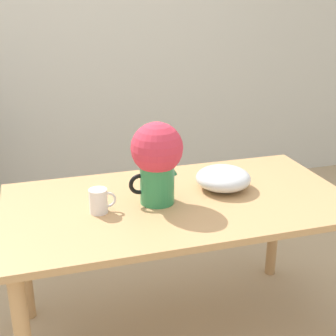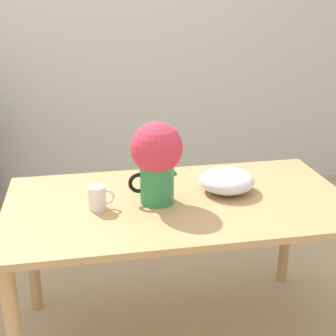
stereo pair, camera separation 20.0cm
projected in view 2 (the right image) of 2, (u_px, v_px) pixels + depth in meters
The scene contains 5 objects.
wall_back at pixel (98, 32), 3.53m from camera, with size 8.00×0.05×2.60m.
table at pixel (179, 219), 2.10m from camera, with size 1.52×0.81×0.73m.
flower_vase at pixel (157, 157), 1.98m from camera, with size 0.24×0.22×0.36m.
coffee_mug at pixel (98, 198), 1.96m from camera, with size 0.11×0.08×0.10m.
white_bowl at pixel (227, 180), 2.14m from camera, with size 0.25×0.25×0.10m.
Camera 2 is at (-0.16, -1.72, 1.60)m, focal length 50.00 mm.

